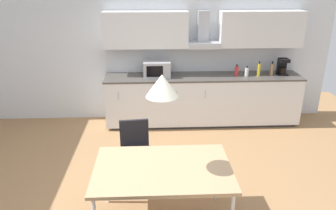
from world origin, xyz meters
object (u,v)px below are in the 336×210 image
(bottle_white, at_px, (247,72))
(dining_table, at_px, (163,171))
(microwave, at_px, (157,69))
(coffee_maker, at_px, (282,66))
(pendant_lamp, at_px, (162,86))
(chair_far_left, at_px, (135,146))
(bottle_yellow, at_px, (259,70))
(bottle_red, at_px, (237,71))
(bottle_brown, at_px, (272,69))

(bottle_white, xyz_separation_m, dining_table, (-1.61, -2.69, -0.30))
(microwave, xyz_separation_m, coffee_maker, (2.30, 0.03, 0.01))
(pendant_lamp, bearing_deg, coffee_maker, 50.44)
(coffee_maker, distance_m, chair_far_left, 3.29)
(bottle_yellow, relative_size, dining_table, 0.19)
(bottle_red, height_order, bottle_brown, bottle_brown)
(bottle_red, relative_size, bottle_white, 1.14)
(bottle_red, relative_size, dining_table, 0.15)
(bottle_red, relative_size, bottle_yellow, 0.78)
(coffee_maker, height_order, bottle_white, coffee_maker)
(bottle_red, distance_m, bottle_brown, 0.64)
(chair_far_left, xyz_separation_m, pendant_lamp, (0.33, -0.86, 1.12))
(bottle_white, distance_m, pendant_lamp, 3.20)
(bottle_red, distance_m, bottle_white, 0.18)
(dining_table, xyz_separation_m, chair_far_left, (-0.33, 0.86, -0.17))
(bottle_brown, distance_m, bottle_yellow, 0.24)
(microwave, height_order, bottle_white, microwave)
(bottle_yellow, distance_m, bottle_white, 0.22)
(coffee_maker, relative_size, bottle_yellow, 1.11)
(bottle_red, bearing_deg, microwave, 179.21)
(microwave, distance_m, pendant_lamp, 2.81)
(coffee_maker, xyz_separation_m, bottle_brown, (-0.21, -0.06, -0.04))
(coffee_maker, bearing_deg, bottle_white, -173.42)
(bottle_yellow, relative_size, bottle_white, 1.47)
(bottle_white, distance_m, dining_table, 3.15)
(bottle_red, xyz_separation_m, bottle_white, (0.18, -0.03, -0.01))
(bottle_brown, distance_m, chair_far_left, 3.09)
(coffee_maker, distance_m, bottle_white, 0.69)
(bottle_yellow, bearing_deg, coffee_maker, 8.62)
(microwave, xyz_separation_m, bottle_yellow, (1.85, -0.04, -0.02))
(bottle_red, relative_size, chair_far_left, 0.24)
(chair_far_left, height_order, pendant_lamp, pendant_lamp)
(coffee_maker, relative_size, bottle_white, 1.62)
(bottle_red, xyz_separation_m, pendant_lamp, (-1.43, -2.72, 0.63))
(bottle_white, distance_m, chair_far_left, 2.72)
(bottle_yellow, relative_size, pendant_lamp, 0.85)
(microwave, xyz_separation_m, bottle_red, (1.45, -0.02, -0.05))
(coffee_maker, relative_size, bottle_brown, 1.14)
(bottle_brown, xyz_separation_m, chair_far_left, (-2.41, -1.86, -0.51))
(bottle_brown, xyz_separation_m, bottle_yellow, (-0.24, -0.01, 0.00))
(bottle_white, height_order, chair_far_left, bottle_white)
(dining_table, bearing_deg, bottle_red, 62.27)
(microwave, xyz_separation_m, chair_far_left, (-0.32, -1.89, -0.53))
(bottle_brown, bearing_deg, pendant_lamp, -127.40)
(bottle_brown, xyz_separation_m, bottle_white, (-0.47, -0.02, -0.03))
(coffee_maker, height_order, pendant_lamp, pendant_lamp)
(dining_table, bearing_deg, coffee_maker, 50.44)
(bottle_red, relative_size, pendant_lamp, 0.66)
(bottle_red, bearing_deg, chair_far_left, -133.37)
(bottle_red, distance_m, chair_far_left, 2.62)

